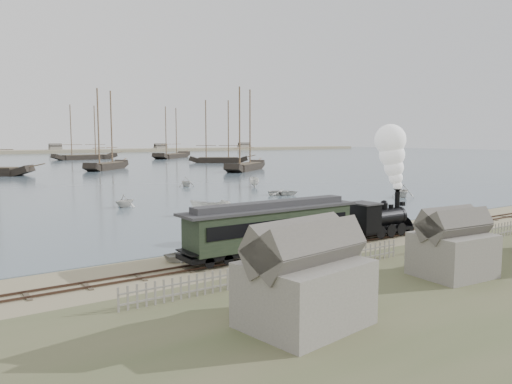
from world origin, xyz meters
TOP-DOWN VIEW (x-y plane):
  - ground at (0.00, 0.00)m, footprint 600.00×600.00m
  - rail_track at (0.00, -2.00)m, footprint 120.00×1.80m
  - picket_fence_west at (-6.50, -7.00)m, footprint 19.00×0.10m
  - picket_fence_east at (12.50, -7.50)m, footprint 15.00×0.10m
  - shed_left at (-10.00, -13.00)m, footprint 5.00×4.00m
  - shed_mid at (2.00, -12.00)m, footprint 4.00×3.50m
  - locomotive at (8.52, -2.00)m, footprint 7.01×2.62m
  - passenger_coach at (-3.59, -2.00)m, footprint 13.27×2.56m
  - beached_dinghy at (-8.64, 0.24)m, footprint 2.55×3.44m
  - rowboat_1 at (-3.50, 26.48)m, footprint 3.50×3.68m
  - rowboat_2 at (-0.63, 8.26)m, footprint 3.55×1.46m
  - rowboat_3 at (18.79, 25.65)m, footprint 4.84×5.09m
  - rowboat_4 at (30.66, 14.64)m, footprint 4.32×4.41m
  - rowboat_5 at (22.10, 37.51)m, footprint 4.18×3.35m
  - rowboat_7 at (13.45, 44.63)m, footprint 3.04×2.63m
  - rowboat_8 at (1.64, 15.64)m, footprint 3.31×4.37m
  - schooner_3 at (16.94, 95.30)m, footprint 15.53×15.60m
  - schooner_4 at (43.72, 72.70)m, footprint 18.57×15.73m
  - schooner_5 at (57.52, 109.23)m, footprint 18.03×13.37m
  - schooner_8 at (29.42, 158.06)m, footprint 24.33×9.25m
  - schooner_9 at (61.36, 151.83)m, footprint 23.52×21.70m

SIDE VIEW (x-z plane):
  - ground at x=0.00m, z-range 0.00..0.00m
  - picket_fence_west at x=-6.50m, z-range -0.60..0.60m
  - picket_fence_east at x=12.50m, z-range -0.60..0.60m
  - shed_left at x=-10.00m, z-range -2.05..2.05m
  - shed_mid at x=2.00m, z-range -1.80..1.80m
  - rail_track at x=0.00m, z-range -0.04..0.12m
  - beached_dinghy at x=-8.64m, z-range 0.00..0.68m
  - rowboat_3 at x=18.79m, z-range 0.06..0.92m
  - rowboat_2 at x=-0.63m, z-range 0.06..1.41m
  - rowboat_1 at x=-3.50m, z-range 0.06..1.58m
  - rowboat_5 at x=22.10m, z-range 0.06..1.60m
  - rowboat_8 at x=1.64m, z-range 0.06..1.65m
  - rowboat_7 at x=13.45m, z-range 0.06..1.66m
  - rowboat_4 at x=30.66m, z-range 0.06..1.82m
  - passenger_coach at x=-3.59m, z-range 0.43..3.66m
  - locomotive at x=8.52m, z-range -0.33..8.41m
  - schooner_3 at x=16.94m, z-range 0.06..20.06m
  - schooner_4 at x=43.72m, z-range 0.06..20.06m
  - schooner_5 at x=57.52m, z-range 0.06..20.06m
  - schooner_8 at x=29.42m, z-range 0.06..20.06m
  - schooner_9 at x=61.36m, z-range 0.06..20.06m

